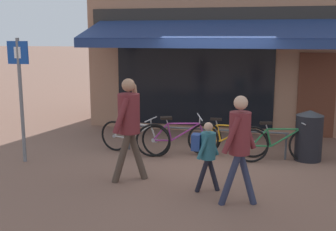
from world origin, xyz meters
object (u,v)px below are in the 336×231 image
at_px(bicycle_green, 278,144).
at_px(parking_sign, 20,88).
at_px(bicycle_purple, 179,138).
at_px(bicycle_orange, 228,139).
at_px(pedestrian_child, 206,148).
at_px(pedestrian_adult, 129,119).
at_px(litter_bin, 309,135).
at_px(bicycle_silver, 135,137).
at_px(pedestrian_second_adult, 240,139).

xyz_separation_m(bicycle_green, parking_sign, (-4.99, -1.15, 1.14)).
relative_size(bicycle_purple, parking_sign, 0.71).
relative_size(bicycle_orange, pedestrian_child, 1.47).
relative_size(pedestrian_adult, litter_bin, 1.75).
relative_size(bicycle_silver, bicycle_orange, 0.98).
bearing_deg(bicycle_orange, bicycle_purple, -168.17).
height_order(bicycle_silver, litter_bin, litter_bin).
height_order(bicycle_orange, litter_bin, litter_bin).
bearing_deg(bicycle_green, pedestrian_child, -138.40).
bearing_deg(bicycle_purple, litter_bin, -12.80).
height_order(pedestrian_adult, pedestrian_child, pedestrian_adult).
distance_m(pedestrian_child, pedestrian_second_adult, 0.77).
bearing_deg(litter_bin, bicycle_green, -155.68).
xyz_separation_m(pedestrian_second_adult, parking_sign, (-4.35, 1.24, 0.48)).
bearing_deg(bicycle_orange, pedestrian_second_adult, -84.16).
bearing_deg(bicycle_green, pedestrian_adult, -162.67).
height_order(bicycle_green, litter_bin, litter_bin).
bearing_deg(litter_bin, pedestrian_second_adult, -114.99).
height_order(bicycle_silver, pedestrian_adult, pedestrian_adult).
relative_size(pedestrian_second_adult, litter_bin, 1.61).
xyz_separation_m(pedestrian_child, litter_bin, (1.79, 2.21, -0.20)).
bearing_deg(pedestrian_adult, litter_bin, 21.70).
xyz_separation_m(bicycle_silver, bicycle_orange, (1.97, 0.27, -0.00)).
distance_m(bicycle_orange, pedestrian_adult, 2.58).
bearing_deg(bicycle_purple, bicycle_silver, 160.46).
distance_m(litter_bin, parking_sign, 5.85).
height_order(bicycle_purple, bicycle_green, bicycle_purple).
height_order(pedestrian_child, litter_bin, pedestrian_child).
height_order(bicycle_purple, pedestrian_adult, pedestrian_adult).
distance_m(bicycle_purple, bicycle_green, 2.03).
distance_m(bicycle_purple, parking_sign, 3.35).
height_order(bicycle_orange, pedestrian_second_adult, pedestrian_second_adult).
relative_size(bicycle_orange, pedestrian_adult, 0.94).
distance_m(bicycle_orange, parking_sign, 4.34).
xyz_separation_m(bicycle_silver, parking_sign, (-1.99, -1.07, 1.14)).
height_order(bicycle_purple, litter_bin, litter_bin).
bearing_deg(bicycle_green, bicycle_silver, 164.72).
xyz_separation_m(bicycle_orange, pedestrian_child, (-0.16, -2.13, 0.36)).
bearing_deg(bicycle_purple, bicycle_orange, -5.54).
height_order(bicycle_purple, pedestrian_second_adult, pedestrian_second_adult).
height_order(bicycle_green, pedestrian_adult, pedestrian_adult).
height_order(bicycle_purple, bicycle_orange, bicycle_purple).
relative_size(bicycle_purple, bicycle_green, 1.02).
relative_size(bicycle_orange, bicycle_green, 1.00).
bearing_deg(pedestrian_second_adult, bicycle_green, 80.16).
xyz_separation_m(bicycle_silver, bicycle_green, (3.00, 0.08, 0.01)).
relative_size(bicycle_purple, pedestrian_adult, 0.96).
bearing_deg(parking_sign, bicycle_green, 12.94).
xyz_separation_m(bicycle_orange, pedestrian_adult, (-1.53, -1.93, 0.75)).
bearing_deg(parking_sign, bicycle_orange, 18.65).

